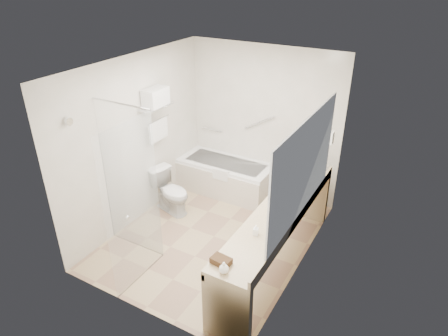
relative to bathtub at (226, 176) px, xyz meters
The scene contains 25 objects.
floor 1.36m from the bathtub, 68.05° to the right, with size 3.20×3.20×0.00m, color tan.
ceiling 2.59m from the bathtub, 68.05° to the right, with size 2.60×3.20×0.10m, color white.
wall_back 1.15m from the bathtub, 35.84° to the left, with size 2.60×0.10×2.50m, color silver.
wall_front 3.04m from the bathtub, 80.02° to the right, with size 2.60×0.10×2.50m, color silver.
wall_left 1.77m from the bathtub, 122.86° to the right, with size 0.10×3.20×2.50m, color silver.
wall_right 2.39m from the bathtub, 34.55° to the right, with size 0.10×3.20×2.50m, color silver.
bathtub is the anchor object (origin of this frame).
grab_bar_short 0.87m from the bathtub, 144.55° to the left, with size 0.03×0.03×0.40m, color silver.
grab_bar_long 1.12m from the bathtub, 35.51° to the left, with size 0.03×0.03×0.60m, color silver.
shower_enclosure 2.31m from the bathtub, 93.47° to the right, with size 0.96×0.91×2.11m.
towel_shelf 1.85m from the bathtub, 127.02° to the right, with size 0.24×0.55×0.81m.
vanity_counter 2.09m from the bathtub, 42.35° to the right, with size 0.55×2.70×0.95m.
sink 1.92m from the bathtub, 32.47° to the right, with size 0.40×0.52×0.14m, color white.
faucet 2.07m from the bathtub, 30.20° to the right, with size 0.03×0.03×0.14m, color silver.
mirror 2.60m from the bathtub, 37.82° to the right, with size 0.02×2.00×1.20m, color #B2B8BF.
hairdryer_unit 2.12m from the bathtub, ahead, with size 0.08×0.10×0.18m, color white.
toilet 1.07m from the bathtub, 114.98° to the right, with size 0.39×0.70×0.68m, color white.
amenity_basket 2.95m from the bathtub, 61.67° to the right, with size 0.20×0.13×0.07m, color #422917.
soap_bottle_a 2.50m from the bathtub, 52.69° to the right, with size 0.06×0.13×0.06m, color white.
soap_bottle_b 3.08m from the bathtub, 61.08° to the right, with size 0.10×0.13×0.10m, color white.
water_bottle_left 1.60m from the bathtub, 12.75° to the right, with size 0.06×0.06×0.20m.
water_bottle_mid 1.64m from the bathtub, ahead, with size 0.06×0.06×0.20m.
water_bottle_right 1.56m from the bathtub, ahead, with size 0.06×0.06×0.20m.
drinking_glass_near 1.70m from the bathtub, 18.37° to the right, with size 0.08×0.08×0.10m, color silver.
drinking_glass_far 1.55m from the bathtub, 16.84° to the right, with size 0.07×0.07×0.09m, color silver.
Camera 1 is at (2.45, -4.04, 3.62)m, focal length 32.00 mm.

